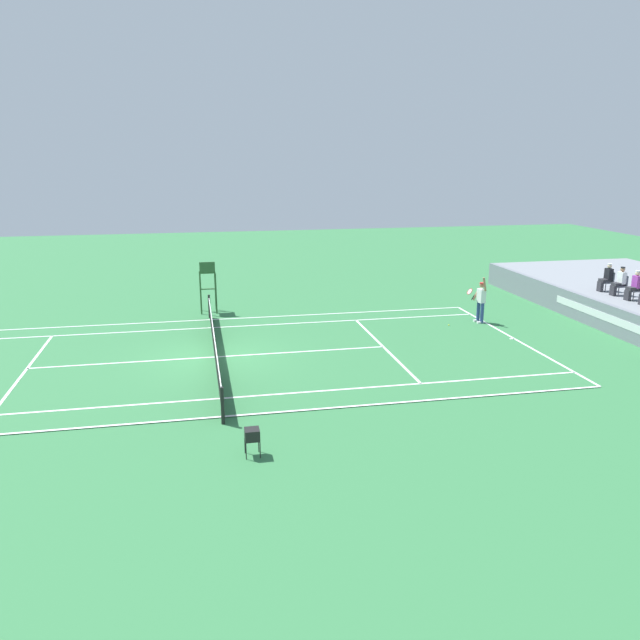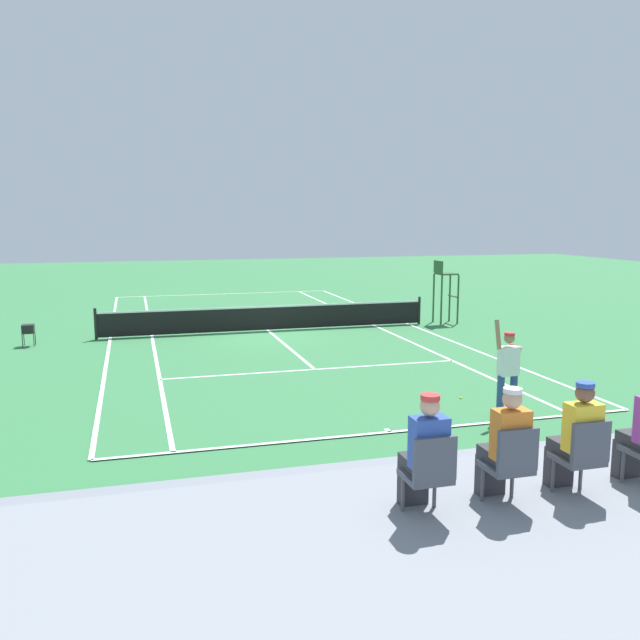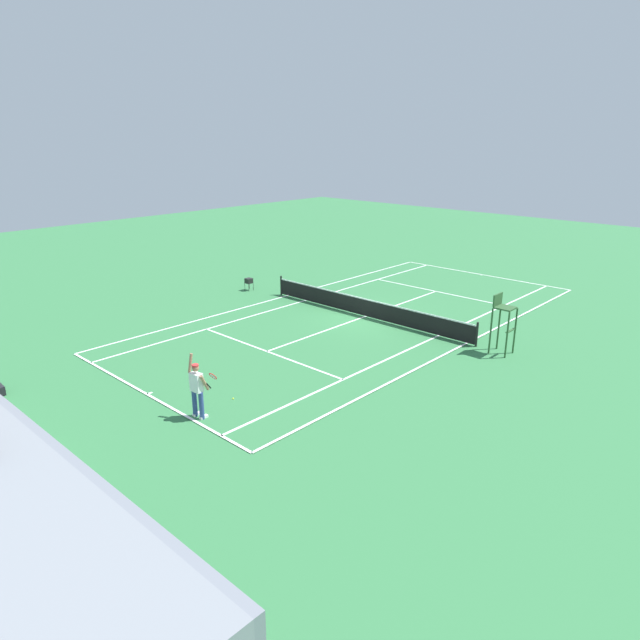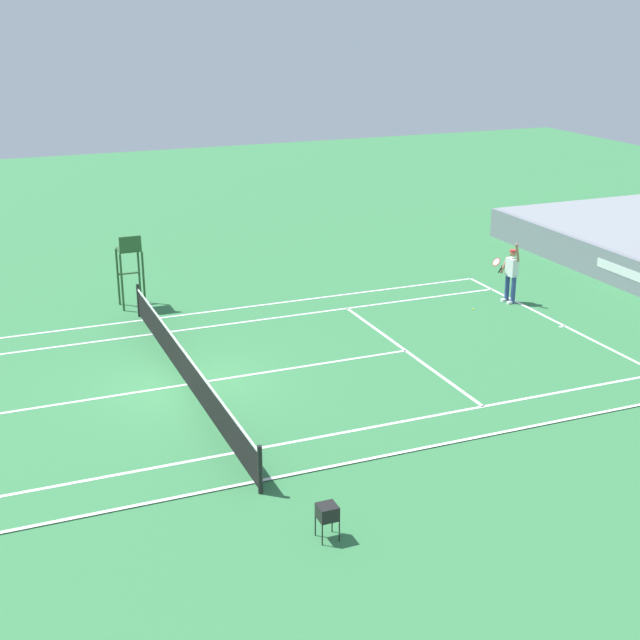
% 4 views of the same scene
% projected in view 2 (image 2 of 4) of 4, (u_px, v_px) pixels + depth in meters
% --- Properties ---
extents(ground_plane, '(80.00, 80.00, 0.00)m').
position_uv_depth(ground_plane, '(268.00, 331.00, 24.19)').
color(ground_plane, '#337542').
extents(court, '(11.08, 23.88, 0.03)m').
position_uv_depth(court, '(268.00, 331.00, 24.18)').
color(court, '#337542').
rests_on(court, ground).
extents(net, '(11.98, 0.10, 1.07)m').
position_uv_depth(net, '(268.00, 317.00, 24.10)').
color(net, black).
rests_on(net, ground).
extents(barrier_wall, '(21.54, 0.25, 1.19)m').
position_uv_depth(barrier_wall, '(512.00, 491.00, 8.71)').
color(barrier_wall, gray).
rests_on(barrier_wall, ground).
extents(spectator_seated_3, '(0.44, 0.60, 1.27)m').
position_uv_depth(spectator_seated_3, '(577.00, 440.00, 7.08)').
color(spectator_seated_3, '#474C56').
rests_on(spectator_seated_3, bleacher_platform).
extents(spectator_seated_4, '(0.44, 0.60, 1.27)m').
position_uv_depth(spectator_seated_4, '(506.00, 448.00, 6.85)').
color(spectator_seated_4, '#474C56').
rests_on(spectator_seated_4, bleacher_platform).
extents(spectator_seated_5, '(0.44, 0.60, 1.27)m').
position_uv_depth(spectator_seated_5, '(425.00, 456.00, 6.60)').
color(spectator_seated_5, '#474C56').
rests_on(spectator_seated_5, bleacher_platform).
extents(tennis_player, '(0.76, 0.67, 2.08)m').
position_uv_depth(tennis_player, '(508.00, 371.00, 13.69)').
color(tennis_player, navy).
rests_on(tennis_player, ground).
extents(tennis_ball, '(0.07, 0.07, 0.07)m').
position_uv_depth(tennis_ball, '(461.00, 398.00, 15.22)').
color(tennis_ball, '#D1E533').
rests_on(tennis_ball, ground).
extents(umpire_chair, '(0.77, 0.77, 2.44)m').
position_uv_depth(umpire_chair, '(444.00, 283.00, 25.82)').
color(umpire_chair, '#2D562D').
rests_on(umpire_chair, ground).
extents(equipment_bag, '(0.91, 0.36, 0.32)m').
position_uv_depth(equipment_bag, '(206.00, 531.00, 8.55)').
color(equipment_bag, black).
rests_on(equipment_bag, ground).
extents(ball_hopper, '(0.36, 0.36, 0.70)m').
position_uv_depth(ball_hopper, '(28.00, 329.00, 21.37)').
color(ball_hopper, black).
rests_on(ball_hopper, ground).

